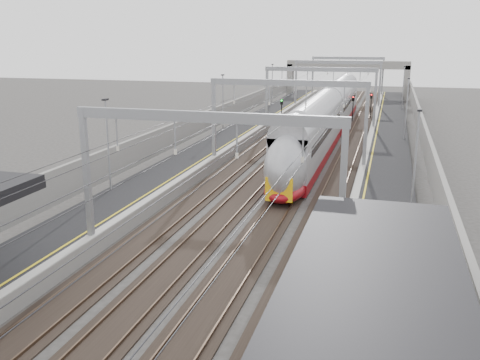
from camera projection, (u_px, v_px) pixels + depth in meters
The scene contains 11 objects.
platform_left at pixel (207, 153), 49.42m from camera, with size 4.00×120.00×1.00m, color black.
platform_right at pixel (386, 164), 45.23m from camera, with size 4.00×120.00×1.00m, color black.
tracks at pixel (292, 163), 47.44m from camera, with size 11.40×140.00×0.20m.
overhead_line at pixel (306, 88), 52.03m from camera, with size 13.00×140.00×6.60m.
overbridge at pixel (347, 70), 97.26m from camera, with size 22.00×2.20×6.90m.
wall_left at pixel (175, 140), 49.98m from camera, with size 0.30×120.00×3.20m, color gray.
wall_right at pixel (427, 153), 44.10m from camera, with size 0.30×120.00×3.20m, color gray.
train at pixel (325, 122), 56.62m from camera, with size 2.85×51.94×4.50m.
signal_green at pixel (282, 107), 67.42m from camera, with size 0.32×0.32×3.48m.
signal_red_near at pixel (353, 103), 71.25m from camera, with size 0.32×0.32×3.48m.
signal_red_far at pixel (371, 101), 74.18m from camera, with size 0.32×0.32×3.48m.
Camera 1 is at (8.06, -0.76, 10.79)m, focal length 40.00 mm.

